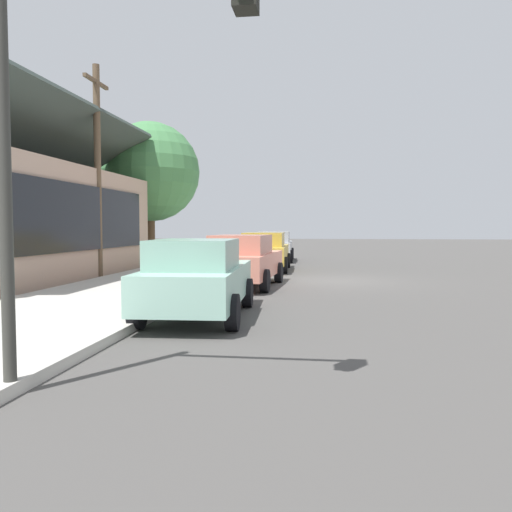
% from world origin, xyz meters
% --- Properties ---
extents(ground_plane, '(120.00, 120.00, 0.00)m').
position_xyz_m(ground_plane, '(0.00, 0.00, 0.00)').
color(ground_plane, '#4C4947').
extents(sidewalk_curb, '(60.00, 4.20, 0.16)m').
position_xyz_m(sidewalk_curb, '(0.00, 5.60, 0.08)').
color(sidewalk_curb, beige).
rests_on(sidewalk_curb, ground).
extents(car_seafoam, '(4.41, 2.11, 1.59)m').
position_xyz_m(car_seafoam, '(-7.63, 2.74, 0.81)').
color(car_seafoam, '#9ED1BC').
rests_on(car_seafoam, ground).
extents(car_coral, '(4.44, 2.15, 1.59)m').
position_xyz_m(car_coral, '(-2.24, 2.67, 0.81)').
color(car_coral, '#EA8C75').
rests_on(car_coral, ground).
extents(car_mustard, '(4.63, 2.16, 1.59)m').
position_xyz_m(car_mustard, '(3.67, 2.73, 0.82)').
color(car_mustard, gold).
rests_on(car_mustard, ground).
extents(car_silver, '(4.49, 2.10, 1.59)m').
position_xyz_m(car_silver, '(9.56, 2.87, 0.81)').
color(car_silver, silver).
rests_on(car_silver, ground).
extents(shade_tree, '(4.92, 4.92, 7.01)m').
position_xyz_m(shade_tree, '(7.11, 8.87, 4.54)').
color(shade_tree, brown).
rests_on(shade_tree, ground).
extents(traffic_light_main, '(0.37, 2.79, 5.20)m').
position_xyz_m(traffic_light_main, '(-12.57, 2.54, 3.49)').
color(traffic_light_main, '#383833').
rests_on(traffic_light_main, ground).
extents(utility_pole_wooden, '(1.80, 0.24, 7.50)m').
position_xyz_m(utility_pole_wooden, '(-0.29, 8.20, 3.93)').
color(utility_pole_wooden, brown).
rests_on(utility_pole_wooden, ground).
extents(fire_hydrant_red, '(0.22, 0.22, 0.71)m').
position_xyz_m(fire_hydrant_red, '(7.06, 4.20, 0.50)').
color(fire_hydrant_red, red).
rests_on(fire_hydrant_red, sidewalk_curb).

